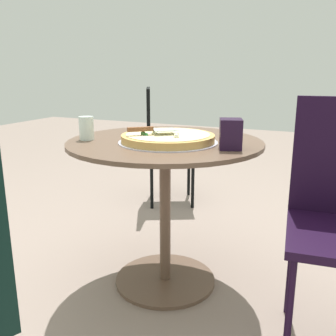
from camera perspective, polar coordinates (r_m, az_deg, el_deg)
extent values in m
plane|color=gray|center=(1.94, -0.42, -16.64)|extent=(10.00, 10.00, 0.00)
cylinder|color=brown|center=(1.69, -0.46, 3.89)|extent=(0.87, 0.87, 0.02)
cylinder|color=brown|center=(1.78, -0.44, -6.96)|extent=(0.05, 0.05, 0.67)
cylinder|color=brown|center=(1.93, -0.42, -16.41)|extent=(0.48, 0.48, 0.02)
cylinder|color=silver|center=(1.64, 0.00, 3.95)|extent=(0.43, 0.43, 0.00)
cylinder|color=tan|center=(1.63, 0.00, 4.54)|extent=(0.40, 0.40, 0.03)
cylinder|color=beige|center=(1.63, 0.00, 5.12)|extent=(0.36, 0.36, 0.00)
sphere|color=#E5F0CC|center=(1.59, 1.32, 5.14)|extent=(0.02, 0.02, 0.02)
sphere|color=#246E30|center=(1.59, -3.27, 5.05)|extent=(0.01, 0.01, 0.01)
sphere|color=silver|center=(1.54, 1.26, 4.82)|extent=(0.02, 0.02, 0.02)
sphere|color=#EAEFC8|center=(1.63, -2.06, 5.34)|extent=(0.02, 0.02, 0.02)
sphere|color=#366B22|center=(1.70, -1.76, 5.73)|extent=(0.02, 0.02, 0.02)
sphere|color=#34632A|center=(1.61, -3.77, 5.19)|extent=(0.02, 0.02, 0.02)
cube|color=silver|center=(1.62, -0.55, 5.80)|extent=(0.13, 0.13, 0.00)
cube|color=brown|center=(1.60, -4.20, 5.86)|extent=(0.10, 0.09, 0.02)
cylinder|color=silver|center=(1.73, -12.21, 5.89)|extent=(0.07, 0.07, 0.10)
cube|color=black|center=(1.51, 9.43, 5.08)|extent=(0.11, 0.12, 0.12)
cylinder|color=black|center=(1.39, 17.75, -20.68)|extent=(0.02, 0.02, 0.44)
cylinder|color=black|center=(1.69, 18.00, -13.90)|extent=(0.02, 0.02, 0.44)
cube|color=black|center=(2.87, 0.50, 3.57)|extent=(0.49, 0.49, 0.03)
cube|color=black|center=(2.83, -2.95, 7.88)|extent=(0.19, 0.34, 0.41)
cylinder|color=black|center=(3.08, 3.16, -0.15)|extent=(0.02, 0.02, 0.44)
cylinder|color=black|center=(2.79, 3.77, -1.74)|extent=(0.02, 0.02, 0.44)
cylinder|color=black|center=(3.07, -2.49, -0.21)|extent=(0.02, 0.02, 0.44)
cylinder|color=black|center=(2.78, -2.48, -1.82)|extent=(0.02, 0.02, 0.44)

